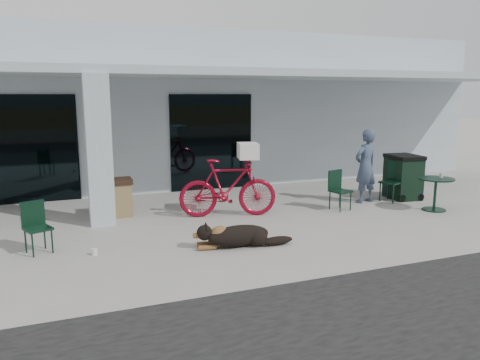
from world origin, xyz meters
name	(u,v)px	position (x,y,z in m)	size (l,w,h in m)	color
ground	(202,248)	(0.00, 0.00, 0.00)	(80.00, 80.00, 0.00)	#A3A09A
building	(128,108)	(0.00, 8.50, 2.25)	(22.00, 7.00, 4.50)	silver
storefront_glass_left	(19,150)	(-3.20, 4.98, 1.35)	(2.80, 0.06, 2.70)	black
storefront_glass_right	(212,142)	(1.80, 4.98, 1.35)	(2.40, 0.06, 2.70)	black
column	(99,151)	(-1.50, 2.30, 1.56)	(0.50, 0.50, 3.12)	silver
overhang	(156,72)	(0.00, 3.60, 3.21)	(22.00, 2.80, 0.18)	silver
bicycle	(228,188)	(1.18, 1.90, 0.65)	(0.61, 2.17, 1.30)	maroon
laundry_basket	(248,151)	(1.62, 1.79, 1.47)	(0.58, 0.43, 0.34)	white
dog	(239,235)	(0.65, -0.16, 0.22)	(1.34, 0.45, 0.45)	black
cup_near_dog	(95,252)	(-1.81, 0.30, 0.06)	(0.09, 0.09, 0.11)	white
cafe_chair_near	(38,228)	(-2.69, 0.77, 0.45)	(0.40, 0.44, 0.90)	#103020
cafe_table_far	(435,194)	(5.91, 0.66, 0.39)	(0.82, 0.82, 0.77)	#103020
cafe_chair_far_a	(340,190)	(3.86, 1.50, 0.47)	(0.42, 0.46, 0.93)	#103020
cafe_chair_far_b	(391,182)	(5.56, 1.80, 0.51)	(0.46, 0.51, 1.03)	#103020
person	(366,166)	(4.87, 1.96, 0.93)	(0.68, 0.44, 1.85)	#3C4C65
cup_on_table	(441,175)	(6.09, 0.69, 0.83)	(0.08, 0.08, 0.12)	white
trash_receptacle	(121,197)	(-1.04, 2.80, 0.43)	(0.50, 0.50, 0.86)	olive
wheeled_bin	(403,177)	(6.09, 1.98, 0.58)	(0.71, 0.90, 1.15)	black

